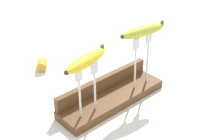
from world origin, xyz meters
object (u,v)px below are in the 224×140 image
Objects in this scene: fork_stand_right at (142,57)px; banana_raised_left at (86,61)px; fork_stand_left at (87,86)px; banana_raised_right at (143,31)px; fork_fallen_near at (9,140)px; banana_chunk_near at (42,65)px.

banana_raised_left is (-0.24, -0.00, 0.07)m from fork_stand_right.
banana_raised_right is at bearing 0.00° from fork_stand_left.
banana_chunk_near is (0.30, 0.29, 0.02)m from fork_fallen_near.
banana_raised_right is 0.47m from banana_chunk_near.
banana_raised_right reaches higher than fork_stand_left.
banana_raised_left is at bearing -99.68° from banana_chunk_near.
fork_stand_right is 1.07× the size of banana_raised_right.
banana_raised_left reaches higher than banana_chunk_near.
fork_fallen_near is (-0.24, 0.09, -0.13)m from fork_stand_left.
fork_fallen_near is at bearing 169.78° from banana_raised_right.
banana_chunk_near is (-0.18, 0.38, -0.12)m from fork_stand_right.
fork_stand_left is 0.09m from banana_raised_left.
banana_raised_left is at bearing -179.99° from banana_raised_right.
fork_stand_right is at bearing -0.00° from fork_stand_left.
banana_raised_right reaches higher than banana_raised_left.
banana_raised_left is 1.30× the size of fork_fallen_near.
banana_chunk_near reaches higher than fork_fallen_near.
fork_stand_left is 2.56× the size of banana_chunk_near.
banana_raised_right is at bearing 0.01° from banana_raised_left.
fork_stand_left is 0.95× the size of banana_raised_right.
banana_raised_left is 2.70× the size of banana_chunk_near.
fork_stand_left is at bearing -180.00° from banana_raised_right.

